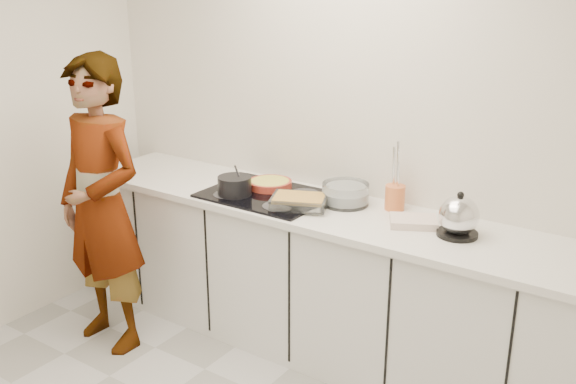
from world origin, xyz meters
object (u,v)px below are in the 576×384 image
Objects in this scene: hob at (266,195)px; tart_dish at (270,184)px; kettle at (459,217)px; utensil_crock at (395,197)px; mixing_bowl at (345,195)px; saucepan at (235,186)px; baking_dish at (299,201)px; cook at (101,206)px.

hob is 0.12m from tart_dish.
kettle is 1.77× the size of utensil_crock.
mixing_bowl is 2.25× the size of utensil_crock.
utensil_crock is (-0.43, 0.17, -0.03)m from kettle.
kettle is at bearing 2.23° from hob.
mixing_bowl reaches higher than hob.
kettle reaches higher than tart_dish.
baking_dish is (0.43, 0.05, -0.02)m from saucepan.
mixing_bowl is 0.28m from utensil_crock.
tart_dish is (-0.05, 0.11, 0.03)m from hob.
hob is 2.15× the size of tart_dish.
utensil_crock is 1.69m from cook.
baking_dish is 1.19× the size of mixing_bowl.
mixing_bowl is at bearing 16.69° from hob.
tart_dish is 2.41× the size of utensil_crock.
tart_dish is 0.25m from saucepan.
saucepan is 0.69× the size of baking_dish.
cook is at bearing -133.23° from tart_dish.
cook reaches higher than tart_dish.
cook reaches higher than utensil_crock.
utensil_crock is at bearing 8.11° from tart_dish.
hob is 0.96m from cook.
saucepan reaches higher than baking_dish.
mixing_bowl is 0.18× the size of cook.
cook reaches higher than mixing_bowl.
baking_dish is (0.33, -0.18, 0.01)m from tart_dish.
mixing_bowl is 1.27× the size of kettle.
baking_dish is at bearing -146.67° from utensil_crock.
mixing_bowl is at bearing 35.48° from cook.
utensil_crock reaches higher than mixing_bowl.
utensil_crock is (0.73, 0.22, 0.06)m from hob.
hob is 1.93× the size of baking_dish.
hob is at bearing 43.22° from cook.
saucepan is at bearing -111.92° from tart_dish.
tart_dish is at bearing 49.87° from cook.
kettle is (0.70, -0.09, 0.04)m from mixing_bowl.
hob is 2.80× the size of saucepan.
kettle is at bearing -22.16° from utensil_crock.
mixing_bowl is at bearing 50.09° from baking_dish.
saucepan is (-0.14, -0.12, 0.06)m from hob.
baking_dish is at bearing 31.34° from cook.
hob is 0.29m from baking_dish.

